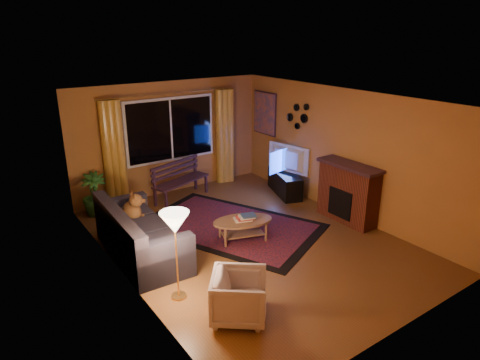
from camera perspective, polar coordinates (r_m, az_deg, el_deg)
floor at (r=7.69m, az=1.29°, el=-8.08°), size 4.50×6.00×0.02m
ceiling at (r=6.89m, az=1.46°, el=10.81°), size 4.50×6.00×0.02m
wall_back at (r=9.68m, az=-9.28°, el=5.54°), size 4.50×0.02×2.50m
wall_left at (r=6.21m, az=-15.71°, el=-3.05°), size 0.02×6.00×2.50m
wall_right at (r=8.67m, az=13.53°, el=3.58°), size 0.02×6.00×2.50m
window at (r=9.58m, az=-9.17°, el=6.63°), size 2.00×0.02×1.30m
curtain_rod at (r=9.40m, az=-9.32°, el=11.34°), size 3.20×0.03×0.03m
curtain_left at (r=9.12m, az=-16.50°, el=3.25°), size 0.36×0.36×2.24m
curtain_right at (r=10.24m, az=-2.10°, el=5.82°), size 0.36×0.36×2.24m
bench at (r=9.47m, az=-7.79°, el=-1.32°), size 1.44×0.81×0.42m
potted_plant at (r=9.01m, az=-18.85°, el=-1.80°), size 0.56×0.56×0.87m
sofa at (r=7.22m, az=-13.07°, el=-6.65°), size 1.00×2.18×0.87m
dog at (r=7.54m, az=-14.27°, el=-3.47°), size 0.36×0.48×0.51m
armchair at (r=5.66m, az=-0.11°, el=-14.98°), size 0.93×0.93×0.70m
floor_lamp at (r=5.95m, az=-8.45°, el=-10.11°), size 0.26×0.26×1.28m
rug at (r=8.18m, az=-1.38°, el=-6.15°), size 3.24×3.83×0.02m
coffee_table at (r=7.61m, az=0.37°, el=-6.67°), size 1.34×1.34×0.39m
tv_console at (r=9.73m, az=5.99°, el=-0.40°), size 0.78×1.26×0.50m
television at (r=9.55m, az=6.11°, el=2.76°), size 0.37×1.08×0.62m
fireplace at (r=8.49m, az=14.20°, el=-1.81°), size 0.40×1.20×1.10m
mirror_cluster at (r=9.39m, az=7.66°, el=8.63°), size 0.06×0.60×0.56m
painting at (r=10.28m, az=3.30°, el=8.87°), size 0.04×0.76×0.96m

